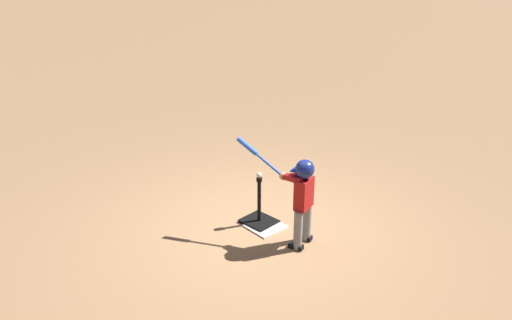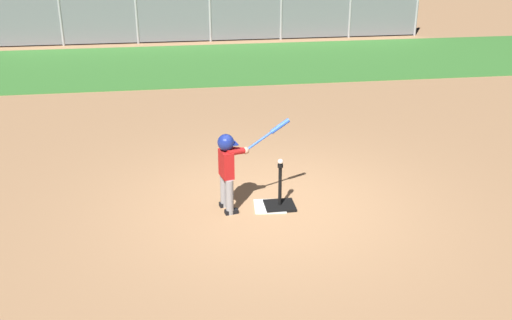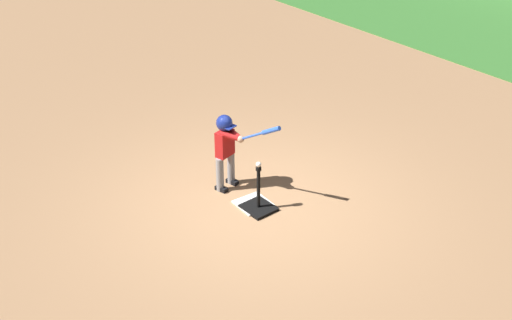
% 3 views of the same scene
% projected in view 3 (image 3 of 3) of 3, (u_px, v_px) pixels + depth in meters
% --- Properties ---
extents(ground_plane, '(90.00, 90.00, 0.00)m').
position_uv_depth(ground_plane, '(260.00, 205.00, 9.80)').
color(ground_plane, '#AD7F56').
extents(home_plate, '(0.48, 0.48, 0.02)m').
position_uv_depth(home_plate, '(253.00, 204.00, 9.81)').
color(home_plate, white).
rests_on(home_plate, ground_plane).
extents(batting_tee, '(0.43, 0.38, 0.66)m').
position_uv_depth(batting_tee, '(258.00, 203.00, 9.66)').
color(batting_tee, black).
rests_on(batting_tee, ground_plane).
extents(batter_child, '(1.04, 0.42, 1.25)m').
position_uv_depth(batter_child, '(227.00, 143.00, 9.84)').
color(batter_child, gray).
rests_on(batter_child, ground_plane).
extents(baseball, '(0.07, 0.07, 0.07)m').
position_uv_depth(baseball, '(259.00, 165.00, 9.36)').
color(baseball, white).
rests_on(baseball, batting_tee).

